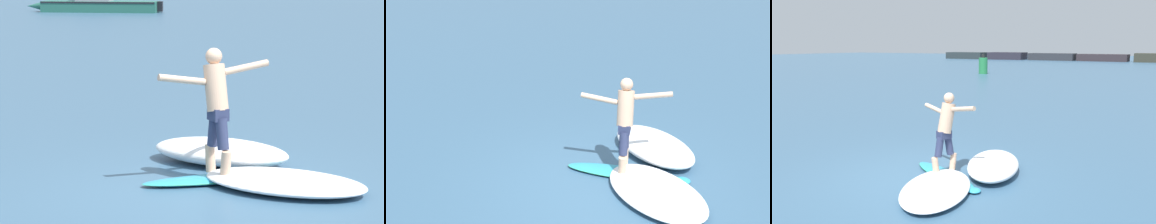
{
  "view_description": "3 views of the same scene",
  "coord_description": "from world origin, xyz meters",
  "views": [
    {
      "loc": [
        -7.74,
        -7.83,
        2.92
      ],
      "look_at": [
        0.97,
        1.32,
        0.74
      ],
      "focal_mm": 85.0,
      "sensor_mm": 36.0,
      "label": 1
    },
    {
      "loc": [
        -1.71,
        -7.88,
        4.48
      ],
      "look_at": [
        -0.12,
        1.74,
        0.66
      ],
      "focal_mm": 50.0,
      "sensor_mm": 36.0,
      "label": 2
    },
    {
      "loc": [
        4.41,
        -6.0,
        2.69
      ],
      "look_at": [
        0.44,
        1.12,
        1.23
      ],
      "focal_mm": 35.0,
      "sensor_mm": 36.0,
      "label": 3
    }
  ],
  "objects": [
    {
      "name": "ground_plane",
      "position": [
        0.0,
        0.0,
        0.0
      ],
      "size": [
        200.0,
        200.0,
        0.0
      ],
      "primitive_type": "plane",
      "color": "#3B6280"
    },
    {
      "name": "surfboard",
      "position": [
        0.48,
        0.26,
        0.04
      ],
      "size": [
        2.13,
        1.34,
        0.22
      ],
      "color": "#309FBF",
      "rests_on": "ground"
    },
    {
      "name": "wave_foam_at_nose",
      "position": [
        0.8,
        -0.57,
        0.1
      ],
      "size": [
        1.84,
        2.42,
        0.2
      ],
      "color": "white",
      "rests_on": "ground"
    },
    {
      "name": "wave_foam_at_tail",
      "position": [
        1.23,
        1.0,
        0.17
      ],
      "size": [
        1.67,
        2.27,
        0.35
      ],
      "color": "white",
      "rests_on": "ground"
    },
    {
      "name": "surfer",
      "position": [
        0.47,
        0.33,
        1.06
      ],
      "size": [
        1.5,
        0.75,
        1.67
      ],
      "color": "#D5AA8A",
      "rests_on": "surfboard"
    }
  ]
}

